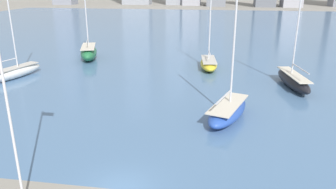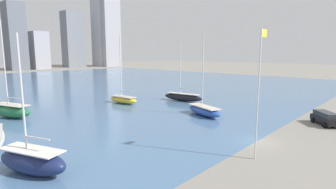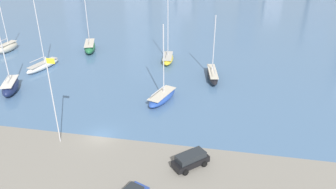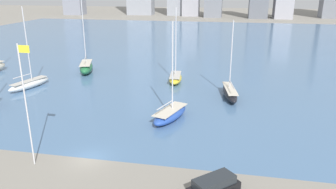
# 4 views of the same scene
# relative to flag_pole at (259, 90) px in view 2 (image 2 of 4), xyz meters

# --- Properties ---
(ground_plane) EXTENTS (500.00, 500.00, 0.00)m
(ground_plane) POSITION_rel_flag_pole_xyz_m (5.04, 2.06, -6.76)
(ground_plane) COLOR gray
(harbor_water) EXTENTS (180.00, 140.00, 0.00)m
(harbor_water) POSITION_rel_flag_pole_xyz_m (5.04, 72.06, -6.76)
(harbor_water) COLOR #4C7099
(harbor_water) RESTS_ON ground_plane
(flag_pole) EXTENTS (1.24, 0.14, 12.53)m
(flag_pole) POSITION_rel_flag_pole_xyz_m (0.00, 0.00, 0.00)
(flag_pole) COLOR silver
(flag_pole) RESTS_ON ground_plane
(distant_city_skyline) EXTENTS (192.16, 22.27, 70.26)m
(distant_city_skyline) POSITION_rel_flag_pole_xyz_m (42.23, 170.90, 20.85)
(distant_city_skyline) COLOR gray
(distant_city_skyline) RESTS_ON ground_plane
(sailboat_navy) EXTENTS (4.72, 7.48, 11.83)m
(sailboat_navy) POSITION_rel_flag_pole_xyz_m (-15.93, 12.61, -5.59)
(sailboat_navy) COLOR #19234C
(sailboat_navy) RESTS_ON harbor_water
(sailboat_black) EXTENTS (3.39, 9.30, 12.45)m
(sailboat_black) POSITION_rel_flag_pole_xyz_m (19.50, 25.17, -5.83)
(sailboat_black) COLOR black
(sailboat_black) RESTS_ON harbor_water
(sailboat_yellow) EXTENTS (3.11, 7.39, 13.82)m
(sailboat_yellow) POSITION_rel_flag_pole_xyz_m (9.17, 32.59, -5.90)
(sailboat_yellow) COLOR yellow
(sailboat_yellow) RESTS_ON harbor_water
(sailboat_blue) EXTENTS (4.88, 8.23, 13.34)m
(sailboat_blue) POSITION_rel_flag_pole_xyz_m (11.64, 14.14, -5.88)
(sailboat_blue) COLOR #284CA8
(sailboat_blue) RESTS_ON harbor_water
(sailboat_green) EXTENTS (5.04, 8.49, 15.24)m
(sailboat_green) POSITION_rel_flag_pole_xyz_m (-10.52, 36.01, -5.58)
(sailboat_green) COLOR #236B3D
(sailboat_green) RESTS_ON harbor_water
(parked_suv_black) EXTENTS (4.70, 4.59, 1.93)m
(parked_suv_black) POSITION_rel_flag_pole_xyz_m (18.53, -2.08, -5.71)
(parked_suv_black) COLOR black
(parked_suv_black) RESTS_ON ground_plane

